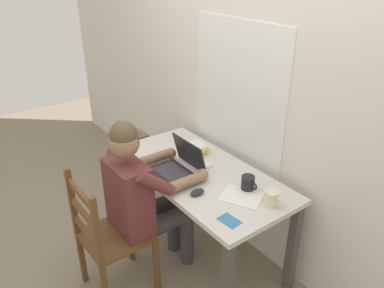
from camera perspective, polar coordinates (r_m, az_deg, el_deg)
The scene contains 13 objects.
ground_plane at distance 3.13m, azimuth 1.03°, elevation -16.06°, with size 8.00×8.00×0.00m, color gray.
back_wall at distance 2.71m, azimuth 8.40°, elevation 8.63°, with size 6.00×0.08×2.60m.
desk at distance 2.73m, azimuth 1.14°, elevation -6.03°, with size 1.39×0.69×0.75m.
seated_person at distance 2.58m, azimuth -7.37°, elevation -7.53°, with size 0.50×0.60×1.24m.
wooden_chair at distance 2.62m, azimuth -12.54°, elevation -13.56°, with size 0.42×0.42×0.94m.
laptop at distance 2.64m, azimuth -1.91°, elevation -3.28°, with size 0.33×0.29×0.23m.
computer_mouse at distance 2.42m, azimuth 0.79°, elevation -7.27°, with size 0.06×0.10×0.03m, color #232328.
coffee_mug_white at distance 2.36m, azimuth 11.89°, elevation -7.99°, with size 0.12×0.09×0.09m.
coffee_mug_dark at distance 2.48m, azimuth 8.44°, elevation -5.85°, with size 0.12×0.09×0.10m.
book_stack_main at distance 2.89m, azimuth 0.47°, elevation -0.72°, with size 0.17×0.16×0.07m.
paper_pile_near_laptop at distance 2.76m, azimuth 0.78°, elevation -2.90°, with size 0.20×0.15×0.01m, color silver.
paper_pile_back_corner at distance 2.43m, azimuth 7.47°, elevation -7.85°, with size 0.25×0.20×0.01m, color white.
landscape_photo_print at distance 2.22m, azimuth 5.65°, elevation -11.41°, with size 0.13×0.09×0.00m, color teal.
Camera 1 is at (1.81, -1.42, 2.12)m, focal length 35.42 mm.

